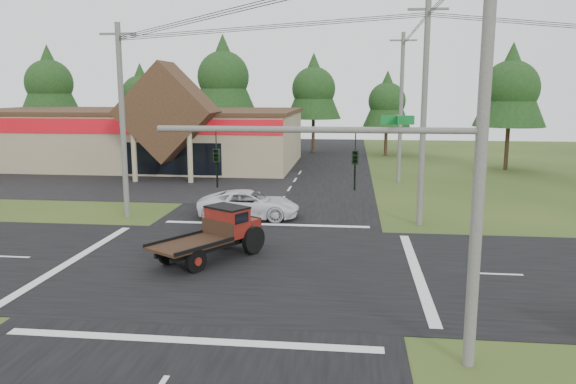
# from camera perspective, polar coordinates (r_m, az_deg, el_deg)

# --- Properties ---
(ground) EXTENTS (120.00, 120.00, 0.00)m
(ground) POSITION_cam_1_polar(r_m,az_deg,el_deg) (22.89, -4.94, -7.45)
(ground) COLOR #2B4217
(ground) RESTS_ON ground
(road_ns) EXTENTS (12.00, 120.00, 0.02)m
(road_ns) POSITION_cam_1_polar(r_m,az_deg,el_deg) (22.89, -4.94, -7.42)
(road_ns) COLOR black
(road_ns) RESTS_ON ground
(road_ew) EXTENTS (120.00, 12.00, 0.02)m
(road_ew) POSITION_cam_1_polar(r_m,az_deg,el_deg) (22.89, -4.94, -7.42)
(road_ew) COLOR black
(road_ew) RESTS_ON ground
(parking_apron) EXTENTS (28.00, 14.00, 0.02)m
(parking_apron) POSITION_cam_1_polar(r_m,az_deg,el_deg) (44.91, -17.75, 0.89)
(parking_apron) COLOR black
(parking_apron) RESTS_ON ground
(cvs_building) EXTENTS (30.40, 18.20, 9.19)m
(cvs_building) POSITION_cam_1_polar(r_m,az_deg,el_deg) (54.92, -15.03, 5.56)
(cvs_building) COLOR #9B8D69
(cvs_building) RESTS_ON ground
(traffic_signal_mast) EXTENTS (8.12, 0.24, 7.00)m
(traffic_signal_mast) POSITION_cam_1_polar(r_m,az_deg,el_deg) (14.16, 12.10, -0.24)
(traffic_signal_mast) COLOR #595651
(traffic_signal_mast) RESTS_ON ground
(utility_pole_nr) EXTENTS (2.00, 0.30, 11.00)m
(utility_pole_nr) POSITION_cam_1_polar(r_m,az_deg,el_deg) (14.26, 19.05, 4.42)
(utility_pole_nr) COLOR #595651
(utility_pole_nr) RESTS_ON ground
(utility_pole_nw) EXTENTS (2.00, 0.30, 10.50)m
(utility_pole_nw) POSITION_cam_1_polar(r_m,az_deg,el_deg) (31.92, -16.48, 7.04)
(utility_pole_nw) COLOR #595651
(utility_pole_nw) RESTS_ON ground
(utility_pole_ne) EXTENTS (2.00, 0.30, 11.50)m
(utility_pole_ne) POSITION_cam_1_polar(r_m,az_deg,el_deg) (29.60, 13.63, 7.93)
(utility_pole_ne) COLOR #595651
(utility_pole_ne) RESTS_ON ground
(utility_pole_n) EXTENTS (2.00, 0.30, 11.20)m
(utility_pole_n) POSITION_cam_1_polar(r_m,az_deg,el_deg) (43.52, 11.40, 8.47)
(utility_pole_n) COLOR #595651
(utility_pole_n) RESTS_ON ground
(tree_row_a) EXTENTS (6.72, 6.72, 12.12)m
(tree_row_a) POSITION_cam_1_polar(r_m,az_deg,el_deg) (70.37, -23.12, 10.36)
(tree_row_a) COLOR #332316
(tree_row_a) RESTS_ON ground
(tree_row_b) EXTENTS (5.60, 5.60, 10.10)m
(tree_row_b) POSITION_cam_1_polar(r_m,az_deg,el_deg) (67.91, -14.73, 9.73)
(tree_row_b) COLOR #332316
(tree_row_b) RESTS_ON ground
(tree_row_c) EXTENTS (7.28, 7.28, 13.13)m
(tree_row_c) POSITION_cam_1_polar(r_m,az_deg,el_deg) (64.03, -6.59, 11.79)
(tree_row_c) COLOR #332316
(tree_row_c) RESTS_ON ground
(tree_row_d) EXTENTS (6.16, 6.16, 11.11)m
(tree_row_d) POSITION_cam_1_polar(r_m,az_deg,el_deg) (63.52, 2.62, 10.64)
(tree_row_d) COLOR #332316
(tree_row_d) RESTS_ON ground
(tree_row_e) EXTENTS (5.04, 5.04, 9.09)m
(tree_row_e) POSITION_cam_1_polar(r_m,az_deg,el_deg) (61.47, 10.03, 9.26)
(tree_row_e) COLOR #332316
(tree_row_e) RESTS_ON ground
(tree_side_ne) EXTENTS (6.16, 6.16, 11.11)m
(tree_side_ne) POSITION_cam_1_polar(r_m,az_deg,el_deg) (53.12, 21.72, 10.02)
(tree_side_ne) COLOR #332316
(tree_side_ne) RESTS_ON ground
(antique_flatbed_truck) EXTENTS (4.46, 5.39, 2.15)m
(antique_flatbed_truck) POSITION_cam_1_polar(r_m,az_deg,el_deg) (23.48, -7.96, -4.32)
(antique_flatbed_truck) COLOR #55140C
(antique_flatbed_truck) RESTS_ON ground
(white_pickup) EXTENTS (5.62, 2.74, 1.54)m
(white_pickup) POSITION_cam_1_polar(r_m,az_deg,el_deg) (31.00, -3.99, -1.26)
(white_pickup) COLOR white
(white_pickup) RESTS_ON ground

